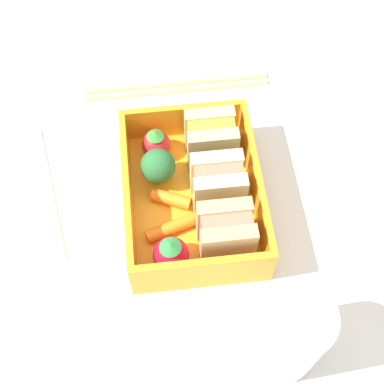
{
  "coord_description": "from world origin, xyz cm",
  "views": [
    {
      "loc": [
        24.3,
        -2.75,
        44.97
      ],
      "look_at": [
        0.0,
        0.0,
        2.7
      ],
      "focal_mm": 50.0,
      "sensor_mm": 36.0,
      "label": 1
    }
  ],
  "objects": [
    {
      "name": "folded_napkin",
      "position": [
        -2.46,
        -17.87,
        0.2
      ],
      "size": [
        16.88,
        11.91,
        0.4
      ],
      "primitive_type": "cube",
      "rotation": [
        0.0,
        0.0,
        0.18
      ],
      "color": "white",
      "rests_on": "ground_plane"
    },
    {
      "name": "carrot_stick_far_left",
      "position": [
        -0.36,
        -1.96,
        1.81
      ],
      "size": [
        2.63,
        3.89,
        1.21
      ],
      "primitive_type": "cylinder",
      "rotation": [
        1.57,
        0.0,
        5.86
      ],
      "color": "orange",
      "rests_on": "bento_tray"
    },
    {
      "name": "chopstick_pair",
      "position": [
        -14.86,
        -0.14,
        0.35
      ],
      "size": [
        1.83,
        20.08,
        0.7
      ],
      "color": "tan",
      "rests_on": "ground_plane"
    },
    {
      "name": "sandwich_center",
      "position": [
        4.89,
        2.35,
        3.73
      ],
      "size": [
        3.84,
        4.69,
        5.06
      ],
      "color": "tan",
      "rests_on": "bento_tray"
    },
    {
      "name": "bento_tray",
      "position": [
        0.0,
        0.0,
        0.6
      ],
      "size": [
        16.47,
        12.23,
        1.2
      ],
      "primitive_type": "cube",
      "color": "orange",
      "rests_on": "ground_plane"
    },
    {
      "name": "bento_rim",
      "position": [
        0.0,
        0.0,
        3.2
      ],
      "size": [
        16.47,
        12.23,
        4.01
      ],
      "color": "orange",
      "rests_on": "bento_tray"
    },
    {
      "name": "sandwich_left",
      "position": [
        -4.89,
        2.35,
        3.73
      ],
      "size": [
        3.84,
        4.69,
        5.06
      ],
      "color": "tan",
      "rests_on": "bento_tray"
    },
    {
      "name": "sandwich_center_left",
      "position": [
        0.0,
        2.35,
        3.73
      ],
      "size": [
        3.84,
        4.69,
        5.06
      ],
      "color": "beige",
      "rests_on": "bento_tray"
    },
    {
      "name": "broccoli_floret",
      "position": [
        -2.58,
        -2.86,
        3.54
      ],
      "size": [
        3.28,
        3.28,
        4.05
      ],
      "color": "#89C659",
      "rests_on": "bento_tray"
    },
    {
      "name": "strawberry_left",
      "position": [
        6.01,
        -2.49,
        2.89
      ],
      "size": [
        3.14,
        3.14,
        3.74
      ],
      "color": "red",
      "rests_on": "bento_tray"
    },
    {
      "name": "ground_plane",
      "position": [
        0.0,
        0.0,
        -1.0
      ],
      "size": [
        120.0,
        120.0,
        2.0
      ],
      "primitive_type": "cube",
      "color": "silver"
    },
    {
      "name": "carrot_stick_left",
      "position": [
        2.91,
        -1.98,
        1.8
      ],
      "size": [
        2.75,
        5.33,
        1.2
      ],
      "primitive_type": "cylinder",
      "rotation": [
        1.57,
        0.0,
        3.45
      ],
      "color": "orange",
      "rests_on": "bento_tray"
    },
    {
      "name": "drinking_glass",
      "position": [
        14.31,
        5.78,
        4.56
      ],
      "size": [
        5.56,
        5.56,
        9.12
      ],
      "primitive_type": "cylinder",
      "color": "white",
      "rests_on": "ground_plane"
    },
    {
      "name": "strawberry_far_left",
      "position": [
        -5.69,
        -2.85,
        2.72
      ],
      "size": [
        2.8,
        2.8,
        3.4
      ],
      "color": "red",
      "rests_on": "bento_tray"
    }
  ]
}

